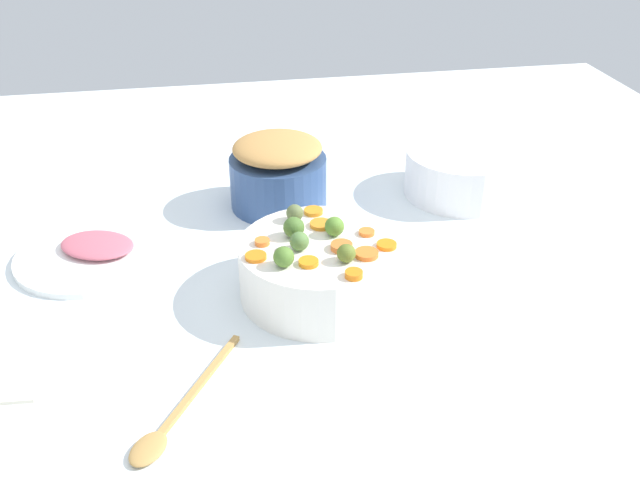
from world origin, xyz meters
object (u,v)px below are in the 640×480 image
at_px(serving_bowl_carrots, 320,271).
at_px(casserole_dish, 462,172).
at_px(wooden_spoon, 169,424).
at_px(ham_plate, 90,255).
at_px(metal_pot, 278,182).

distance_m(serving_bowl_carrots, casserole_dish, 0.50).
distance_m(wooden_spoon, casserole_dish, 0.88).
bearing_deg(ham_plate, wooden_spoon, -162.77).
bearing_deg(ham_plate, metal_pot, -68.09).
height_order(serving_bowl_carrots, casserole_dish, serving_bowl_carrots).
bearing_deg(casserole_dish, metal_pot, 87.84).
relative_size(serving_bowl_carrots, casserole_dish, 1.12).
bearing_deg(serving_bowl_carrots, casserole_dish, -48.27).
xyz_separation_m(wooden_spoon, casserole_dish, (0.61, -0.64, 0.04)).
relative_size(wooden_spoon, ham_plate, 0.92).
relative_size(metal_pot, casserole_dish, 0.82).
relative_size(metal_pot, ham_plate, 0.73).
bearing_deg(wooden_spoon, ham_plate, 17.23).
xyz_separation_m(wooden_spoon, ham_plate, (0.47, 0.15, 0.00)).
xyz_separation_m(serving_bowl_carrots, ham_plate, (0.20, 0.41, -0.04)).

